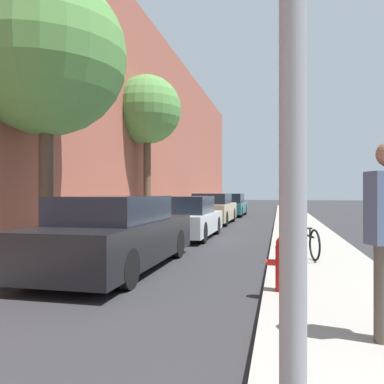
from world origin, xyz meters
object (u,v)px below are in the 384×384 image
at_px(parked_car_champagne, 213,209).
at_px(fire_hydrant, 283,263).
at_px(bicycle, 307,242).
at_px(parked_car_teal, 230,205).
at_px(street_tree_far, 147,111).
at_px(street_tree_near, 46,56).
at_px(parked_car_black, 118,234).
at_px(parked_car_silver, 185,218).

xyz_separation_m(parked_car_champagne, fire_hydrant, (3.07, -12.37, -0.17)).
bearing_deg(bicycle, parked_car_teal, 89.46).
distance_m(street_tree_far, fire_hydrant, 12.37).
xyz_separation_m(parked_car_teal, fire_hydrant, (3.08, -18.52, -0.15)).
xyz_separation_m(street_tree_near, bicycle, (5.74, 0.50, -4.13)).
relative_size(parked_car_black, parked_car_silver, 1.16).
height_order(parked_car_silver, parked_car_teal, parked_car_teal).
bearing_deg(parked_car_champagne, bicycle, -69.21).
bearing_deg(fire_hydrant, bicycle, 80.16).
relative_size(street_tree_near, street_tree_far, 1.00).
distance_m(parked_car_champagne, parked_car_teal, 6.15).
distance_m(parked_car_black, parked_car_silver, 5.20).
bearing_deg(parked_car_champagne, parked_car_silver, -89.38).
bearing_deg(parked_car_silver, fire_hydrant, -65.70).
height_order(parked_car_champagne, bicycle, parked_car_champagne).
height_order(parked_car_black, fire_hydrant, parked_car_black).
height_order(street_tree_near, bicycle, street_tree_near).
bearing_deg(parked_car_black, bicycle, 22.58).
bearing_deg(parked_car_silver, street_tree_far, 125.75).
distance_m(parked_car_silver, street_tree_far, 6.07).
xyz_separation_m(parked_car_black, street_tree_near, (-2.18, 0.99, 3.90)).
xyz_separation_m(parked_car_black, parked_car_silver, (0.04, 5.20, -0.03)).
xyz_separation_m(parked_car_silver, bicycle, (3.52, -3.72, -0.19)).
xyz_separation_m(parked_car_teal, street_tree_near, (-2.15, -16.08, 3.91)).
relative_size(street_tree_far, bicycle, 4.23).
relative_size(fire_hydrant, bicycle, 0.51).
relative_size(parked_car_champagne, street_tree_far, 0.72).
xyz_separation_m(street_tree_near, fire_hydrant, (5.23, -2.45, -4.06)).
distance_m(street_tree_near, street_tree_far, 7.71).
distance_m(parked_car_teal, bicycle, 15.99).
height_order(parked_car_teal, bicycle, parked_car_teal).
distance_m(parked_car_black, parked_car_teal, 17.06).
xyz_separation_m(parked_car_black, parked_car_teal, (-0.03, 17.06, -0.01)).
bearing_deg(parked_car_teal, street_tree_near, -97.63).
relative_size(parked_car_black, street_tree_far, 0.75).
bearing_deg(parked_car_black, parked_car_champagne, 90.10).
distance_m(parked_car_teal, fire_hydrant, 18.78).
bearing_deg(parked_car_teal, bicycle, -77.03).
bearing_deg(parked_car_silver, parked_car_teal, 90.34).
xyz_separation_m(parked_car_teal, bicycle, (3.59, -15.58, -0.22)).
distance_m(parked_car_silver, street_tree_near, 6.18).
height_order(parked_car_champagne, street_tree_far, street_tree_far).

